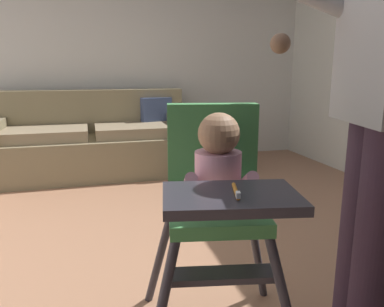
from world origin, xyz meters
name	(u,v)px	position (x,y,z in m)	size (l,w,h in m)	color
ground	(189,263)	(0.00, 0.00, -0.05)	(5.77, 6.66, 0.10)	#A47356
wall_far	(131,48)	(0.00, 2.56, 1.32)	(4.97, 0.06, 2.64)	silver
couch	(93,142)	(-0.50, 2.04, 0.33)	(2.05, 0.86, 0.86)	#7F7354
high_chair	(217,186)	(-0.08, -0.69, 0.65)	(0.71, 0.80, 0.95)	#302E37
adult_standing	(378,107)	(0.49, -0.82, 0.94)	(0.51, 0.57, 1.66)	#372637
side_table	(225,138)	(0.83, 1.65, 0.38)	(0.40, 0.40, 0.52)	brown
sippy_cup	(226,120)	(0.84, 1.65, 0.57)	(0.07, 0.07, 0.10)	gold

